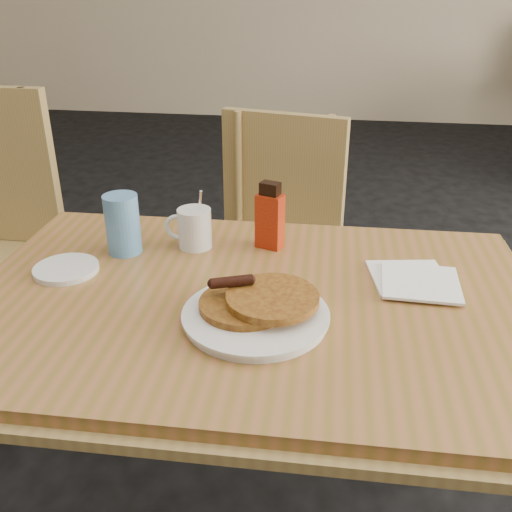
{
  "coord_description": "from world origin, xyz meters",
  "views": [
    {
      "loc": [
        0.21,
        -0.99,
        1.32
      ],
      "look_at": [
        0.05,
        0.03,
        0.82
      ],
      "focal_mm": 40.0,
      "sensor_mm": 36.0,
      "label": 1
    }
  ],
  "objects_px": {
    "main_table": "(250,314)",
    "syrup_bottle": "(270,218)",
    "chair_main_far": "(279,234)",
    "blue_tumbler": "(123,224)",
    "coffee_mug": "(194,227)",
    "pancake_plate": "(256,310)"
  },
  "relations": [
    {
      "from": "chair_main_far",
      "to": "syrup_bottle",
      "type": "xyz_separation_m",
      "value": [
        0.03,
        -0.51,
        0.27
      ]
    },
    {
      "from": "chair_main_far",
      "to": "blue_tumbler",
      "type": "bearing_deg",
      "value": -103.35
    },
    {
      "from": "chair_main_far",
      "to": "pancake_plate",
      "type": "distance_m",
      "value": 0.86
    },
    {
      "from": "chair_main_far",
      "to": "blue_tumbler",
      "type": "relative_size",
      "value": 6.8
    },
    {
      "from": "coffee_mug",
      "to": "syrup_bottle",
      "type": "xyz_separation_m",
      "value": [
        0.18,
        0.03,
        0.02
      ]
    },
    {
      "from": "chair_main_far",
      "to": "main_table",
      "type": "bearing_deg",
      "value": -74.91
    },
    {
      "from": "coffee_mug",
      "to": "syrup_bottle",
      "type": "relative_size",
      "value": 0.93
    },
    {
      "from": "main_table",
      "to": "syrup_bottle",
      "type": "bearing_deg",
      "value": 88.05
    },
    {
      "from": "chair_main_far",
      "to": "pancake_plate",
      "type": "bearing_deg",
      "value": -73.37
    },
    {
      "from": "main_table",
      "to": "syrup_bottle",
      "type": "relative_size",
      "value": 7.57
    },
    {
      "from": "chair_main_far",
      "to": "syrup_bottle",
      "type": "bearing_deg",
      "value": -73.07
    },
    {
      "from": "pancake_plate",
      "to": "blue_tumbler",
      "type": "distance_m",
      "value": 0.42
    },
    {
      "from": "coffee_mug",
      "to": "blue_tumbler",
      "type": "bearing_deg",
      "value": -166.05
    },
    {
      "from": "pancake_plate",
      "to": "blue_tumbler",
      "type": "height_order",
      "value": "blue_tumbler"
    },
    {
      "from": "main_table",
      "to": "coffee_mug",
      "type": "xyz_separation_m",
      "value": [
        -0.17,
        0.21,
        0.09
      ]
    },
    {
      "from": "chair_main_far",
      "to": "coffee_mug",
      "type": "relative_size",
      "value": 6.36
    },
    {
      "from": "main_table",
      "to": "coffee_mug",
      "type": "bearing_deg",
      "value": 128.76
    },
    {
      "from": "chair_main_far",
      "to": "pancake_plate",
      "type": "xyz_separation_m",
      "value": [
        0.05,
        -0.83,
        0.21
      ]
    },
    {
      "from": "syrup_bottle",
      "to": "main_table",
      "type": "bearing_deg",
      "value": -72.96
    },
    {
      "from": "main_table",
      "to": "chair_main_far",
      "type": "bearing_deg",
      "value": 92.07
    },
    {
      "from": "main_table",
      "to": "chair_main_far",
      "type": "distance_m",
      "value": 0.76
    },
    {
      "from": "chair_main_far",
      "to": "pancake_plate",
      "type": "height_order",
      "value": "chair_main_far"
    }
  ]
}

